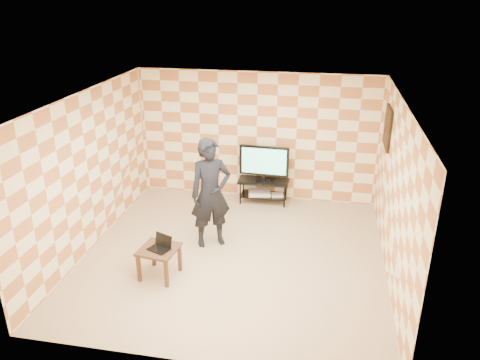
% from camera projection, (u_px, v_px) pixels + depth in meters
% --- Properties ---
extents(floor, '(5.00, 5.00, 0.00)m').
position_uv_depth(floor, '(234.00, 255.00, 7.99)').
color(floor, tan).
rests_on(floor, ground).
extents(wall_back, '(5.00, 0.02, 2.70)m').
position_uv_depth(wall_back, '(257.00, 137.00, 9.74)').
color(wall_back, '#F7EABB').
rests_on(wall_back, ground).
extents(wall_front, '(5.00, 0.02, 2.70)m').
position_uv_depth(wall_front, '(189.00, 269.00, 5.20)').
color(wall_front, '#F7EABB').
rests_on(wall_front, ground).
extents(wall_left, '(0.02, 5.00, 2.70)m').
position_uv_depth(wall_left, '(88.00, 172.00, 7.89)').
color(wall_left, '#F7EABB').
rests_on(wall_left, ground).
extents(wall_right, '(0.02, 5.00, 2.70)m').
position_uv_depth(wall_right, '(395.00, 195.00, 7.04)').
color(wall_right, '#F7EABB').
rests_on(wall_right, ground).
extents(ceiling, '(5.00, 5.00, 0.02)m').
position_uv_depth(ceiling, '(233.00, 99.00, 6.95)').
color(ceiling, white).
rests_on(ceiling, wall_back).
extents(wall_art, '(0.04, 0.72, 0.72)m').
position_uv_depth(wall_art, '(388.00, 128.00, 8.22)').
color(wall_art, black).
rests_on(wall_art, wall_right).
extents(tv_stand, '(1.05, 0.47, 0.50)m').
position_uv_depth(tv_stand, '(264.00, 186.00, 9.82)').
color(tv_stand, black).
rests_on(tv_stand, floor).
extents(tv, '(1.03, 0.21, 0.75)m').
position_uv_depth(tv, '(264.00, 162.00, 9.61)').
color(tv, black).
rests_on(tv, tv_stand).
extents(dvd_player, '(0.51, 0.40, 0.08)m').
position_uv_depth(dvd_player, '(260.00, 193.00, 9.88)').
color(dvd_player, silver).
rests_on(dvd_player, tv_stand).
extents(game_console, '(0.27, 0.22, 0.05)m').
position_uv_depth(game_console, '(277.00, 195.00, 9.80)').
color(game_console, silver).
rests_on(game_console, tv_stand).
extents(side_table, '(0.64, 0.64, 0.50)m').
position_uv_depth(side_table, '(159.00, 253.00, 7.27)').
color(side_table, '#3E2A1A').
rests_on(side_table, floor).
extents(laptop, '(0.39, 0.36, 0.21)m').
position_uv_depth(laptop, '(161.00, 246.00, 7.22)').
color(laptop, black).
rests_on(laptop, side_table).
extents(person, '(0.85, 0.75, 1.95)m').
position_uv_depth(person, '(211.00, 193.00, 8.00)').
color(person, black).
rests_on(person, floor).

